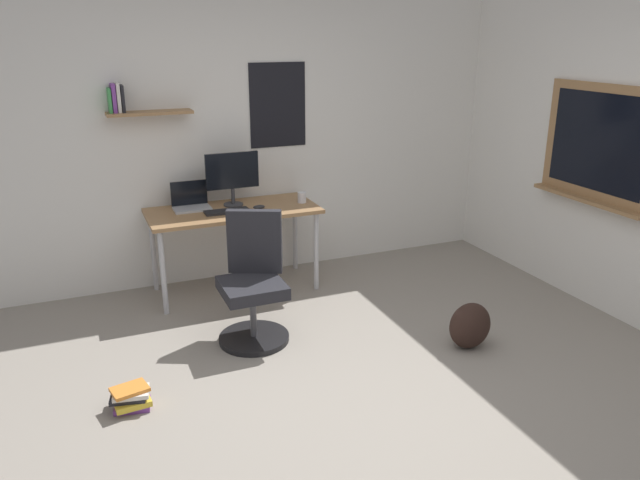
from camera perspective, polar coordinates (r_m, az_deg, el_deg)
ground_plane at (r=3.91m, az=4.20°, el=-15.09°), size 5.20×5.20×0.00m
wall_back at (r=5.60m, az=-6.95°, el=9.74°), size 5.00×0.30×2.60m
desk at (r=5.30m, az=-8.07°, el=2.11°), size 1.44×0.65×0.74m
office_chair at (r=4.52m, az=-6.21°, el=-4.32°), size 0.54×0.56×0.95m
laptop at (r=5.34m, az=-11.92°, el=3.45°), size 0.31×0.21×0.23m
monitor_primary at (r=5.32m, az=-8.16°, el=6.00°), size 0.46×0.17×0.46m
keyboard at (r=5.18m, az=-8.65°, el=2.66°), size 0.37×0.13×0.02m
computer_mouse at (r=5.25m, az=-5.69°, el=3.08°), size 0.10×0.06×0.03m
coffee_mug at (r=5.42m, az=-1.70°, el=3.98°), size 0.08×0.08×0.09m
backpack at (r=4.58m, az=13.78°, el=-7.74°), size 0.32×0.22×0.34m
book_stack_on_floor at (r=4.00m, az=-17.17°, el=-13.88°), size 0.25×0.20×0.14m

